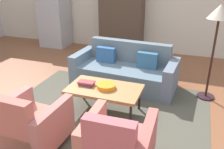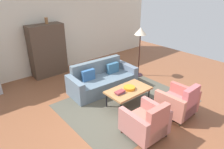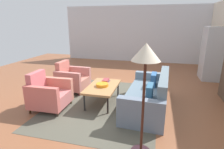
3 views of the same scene
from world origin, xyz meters
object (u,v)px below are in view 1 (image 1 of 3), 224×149
(coffee_table, at_px, (104,90))
(armchair_right, at_px, (117,147))
(couch, at_px, (125,71))
(floor_lamp, at_px, (219,21))
(refrigerator, at_px, (54,16))
(cabinet, at_px, (122,21))
(armchair_left, at_px, (30,126))
(book_stack, at_px, (86,83))
(fruit_bowl, at_px, (106,86))

(coffee_table, height_order, armchair_right, armchair_right)
(couch, bearing_deg, coffee_table, 93.21)
(armchair_right, xyz_separation_m, floor_lamp, (1.02, 2.29, 1.10))
(refrigerator, relative_size, floor_lamp, 1.08)
(armchair_right, relative_size, floor_lamp, 0.51)
(couch, distance_m, refrigerator, 3.55)
(cabinet, relative_size, refrigerator, 0.97)
(coffee_table, distance_m, floor_lamp, 2.22)
(armchair_left, height_order, refrigerator, refrigerator)
(armchair_right, distance_m, cabinet, 4.68)
(armchair_right, distance_m, refrigerator, 5.59)
(armchair_right, bearing_deg, book_stack, 126.94)
(armchair_left, height_order, book_stack, armchair_left)
(armchair_right, relative_size, book_stack, 3.15)
(couch, relative_size, armchair_right, 2.44)
(coffee_table, distance_m, refrigerator, 4.31)
(armchair_right, relative_size, refrigerator, 0.48)
(armchair_right, bearing_deg, cabinet, 105.26)
(coffee_table, height_order, armchair_left, armchair_left)
(armchair_left, bearing_deg, cabinet, 93.99)
(armchair_right, bearing_deg, couch, 102.64)
(couch, distance_m, floor_lamp, 1.99)
(armchair_right, xyz_separation_m, cabinet, (-1.35, 4.44, 0.56))
(coffee_table, bearing_deg, cabinet, 102.79)
(couch, bearing_deg, book_stack, 78.29)
(couch, bearing_deg, refrigerator, -31.18)
(coffee_table, xyz_separation_m, refrigerator, (-2.87, 3.17, 0.51))
(cabinet, bearing_deg, refrigerator, -177.19)
(book_stack, xyz_separation_m, floor_lamp, (1.94, 1.14, 0.95))
(refrigerator, bearing_deg, cabinet, 2.81)
(book_stack, height_order, floor_lamp, floor_lamp)
(book_stack, bearing_deg, refrigerator, 128.72)
(armchair_left, xyz_separation_m, refrigerator, (-2.27, 4.34, 0.58))
(couch, bearing_deg, armchair_right, 107.70)
(armchair_left, height_order, fruit_bowl, armchair_left)
(armchair_left, xyz_separation_m, armchair_right, (1.20, -0.00, 0.00))
(armchair_left, bearing_deg, book_stack, 78.39)
(armchair_left, distance_m, armchair_right, 1.20)
(cabinet, bearing_deg, floor_lamp, -42.29)
(cabinet, bearing_deg, fruit_bowl, -76.68)
(coffee_table, relative_size, armchair_left, 1.36)
(armchair_right, bearing_deg, coffee_table, 115.70)
(book_stack, bearing_deg, floor_lamp, 30.33)
(armchair_right, xyz_separation_m, refrigerator, (-3.47, 4.34, 0.58))
(armchair_left, bearing_deg, couch, 77.67)
(armchair_right, height_order, fruit_bowl, armchair_right)
(cabinet, bearing_deg, coffee_table, -77.21)
(book_stack, height_order, refrigerator, refrigerator)
(book_stack, relative_size, floor_lamp, 0.16)
(floor_lamp, bearing_deg, armchair_right, -113.99)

